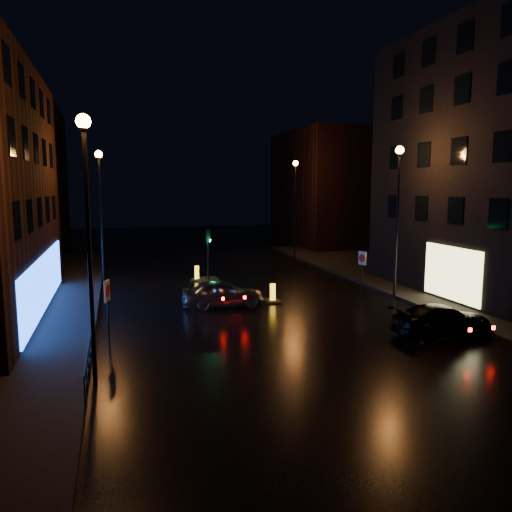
% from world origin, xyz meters
% --- Properties ---
extents(ground, '(120.00, 120.00, 0.00)m').
position_xyz_m(ground, '(0.00, 0.00, 0.00)').
color(ground, black).
rests_on(ground, ground).
extents(pavement_right, '(12.00, 44.00, 0.15)m').
position_xyz_m(pavement_right, '(14.00, 8.00, 0.07)').
color(pavement_right, black).
rests_on(pavement_right, ground).
extents(building_right, '(10.00, 14.00, 15.00)m').
position_xyz_m(building_right, '(15.00, 6.00, 7.50)').
color(building_right, black).
rests_on(building_right, ground).
extents(building_far_left, '(8.00, 16.00, 14.00)m').
position_xyz_m(building_far_left, '(-16.00, 35.00, 7.00)').
color(building_far_left, black).
rests_on(building_far_left, ground).
extents(building_far_right, '(8.00, 14.00, 12.00)m').
position_xyz_m(building_far_right, '(15.00, 32.00, 6.00)').
color(building_far_right, black).
rests_on(building_far_right, ground).
extents(street_lamp_lnear, '(0.44, 0.44, 8.37)m').
position_xyz_m(street_lamp_lnear, '(-7.80, -2.00, 5.56)').
color(street_lamp_lnear, black).
rests_on(street_lamp_lnear, ground).
extents(street_lamp_lfar, '(0.44, 0.44, 8.37)m').
position_xyz_m(street_lamp_lfar, '(-7.80, 14.00, 5.56)').
color(street_lamp_lfar, black).
rests_on(street_lamp_lfar, ground).
extents(street_lamp_rnear, '(0.44, 0.44, 8.37)m').
position_xyz_m(street_lamp_rnear, '(7.80, 6.00, 5.56)').
color(street_lamp_rnear, black).
rests_on(street_lamp_rnear, ground).
extents(street_lamp_rfar, '(0.44, 0.44, 8.37)m').
position_xyz_m(street_lamp_rfar, '(7.80, 22.00, 5.56)').
color(street_lamp_rfar, black).
rests_on(street_lamp_rfar, ground).
extents(traffic_signal, '(1.40, 2.40, 3.45)m').
position_xyz_m(traffic_signal, '(-1.20, 14.00, 0.50)').
color(traffic_signal, black).
rests_on(traffic_signal, ground).
extents(guard_railing, '(0.05, 6.04, 1.00)m').
position_xyz_m(guard_railing, '(-8.00, -1.00, 0.74)').
color(guard_railing, black).
rests_on(guard_railing, ground).
extents(silver_hatchback, '(4.26, 1.84, 1.43)m').
position_xyz_m(silver_hatchback, '(-1.75, 6.85, 0.72)').
color(silver_hatchback, '#929398').
rests_on(silver_hatchback, ground).
extents(dark_sedan, '(4.51, 2.03, 1.28)m').
position_xyz_m(dark_sedan, '(6.16, -0.48, 0.64)').
color(dark_sedan, black).
rests_on(dark_sedan, ground).
extents(bollard_near, '(0.85, 1.20, 1.00)m').
position_xyz_m(bollard_near, '(1.10, 7.24, 0.22)').
color(bollard_near, black).
rests_on(bollard_near, ground).
extents(bollard_far, '(1.07, 1.29, 0.97)m').
position_xyz_m(bollard_far, '(-1.87, 14.59, 0.21)').
color(bollard_far, black).
rests_on(bollard_far, ground).
extents(road_sign_left, '(0.23, 0.61, 2.55)m').
position_xyz_m(road_sign_left, '(-7.41, 2.19, 1.91)').
color(road_sign_left, black).
rests_on(road_sign_left, ground).
extents(road_sign_right, '(0.24, 0.57, 2.43)m').
position_xyz_m(road_sign_right, '(6.96, 8.24, 1.82)').
color(road_sign_right, black).
rests_on(road_sign_right, ground).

